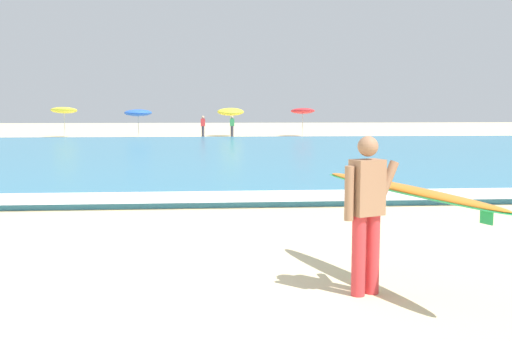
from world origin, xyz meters
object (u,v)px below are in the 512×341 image
at_px(beach_umbrella_1, 138,113).
at_px(beachgoer_near_row_mid, 203,126).
at_px(beach_umbrella_2, 231,112).
at_px(beach_umbrella_3, 303,111).
at_px(beachgoer_near_row_left, 232,126).
at_px(surfer_with_board, 387,199).
at_px(beach_umbrella_0, 64,110).

distance_m(beach_umbrella_1, beachgoer_near_row_mid, 4.73).
distance_m(beach_umbrella_2, beach_umbrella_3, 5.46).
bearing_deg(beach_umbrella_3, beach_umbrella_2, 175.64).
bearing_deg(beachgoer_near_row_left, beach_umbrella_1, 178.63).
relative_size(beach_umbrella_2, beach_umbrella_3, 1.01).
relative_size(surfer_with_board, beach_umbrella_3, 1.31).
bearing_deg(beach_umbrella_1, beach_umbrella_0, 171.17).
relative_size(surfer_with_board, beachgoer_near_row_left, 1.82).
xyz_separation_m(surfer_with_board, beachgoer_near_row_mid, (-2.57, 34.63, -0.19)).
height_order(beach_umbrella_0, beach_umbrella_3, beach_umbrella_0).
relative_size(beach_umbrella_0, beachgoer_near_row_left, 1.44).
bearing_deg(beachgoer_near_row_mid, beach_umbrella_2, 45.67).
bearing_deg(beach_umbrella_2, beachgoer_near_row_mid, -134.33).
height_order(surfer_with_board, beachgoer_near_row_left, surfer_with_board).
height_order(surfer_with_board, beachgoer_near_row_mid, surfer_with_board).
bearing_deg(beachgoer_near_row_mid, beachgoer_near_row_left, 5.49).
height_order(beach_umbrella_2, beach_umbrella_3, beach_umbrella_2).
distance_m(beach_umbrella_3, beachgoer_near_row_left, 5.70).
bearing_deg(beach_umbrella_2, beach_umbrella_3, -4.36).
height_order(surfer_with_board, beach_umbrella_1, beach_umbrella_1).
relative_size(beach_umbrella_1, beach_umbrella_3, 0.93).
bearing_deg(beach_umbrella_0, beach_umbrella_1, -8.83).
xyz_separation_m(beach_umbrella_2, beach_umbrella_3, (5.44, -0.41, 0.06)).
xyz_separation_m(beach_umbrella_0, beachgoer_near_row_mid, (10.03, -1.20, -1.12)).
bearing_deg(beachgoer_near_row_left, beach_umbrella_3, 15.43).
xyz_separation_m(beach_umbrella_0, beach_umbrella_3, (17.53, 0.49, -0.05)).
bearing_deg(surfer_with_board, beachgoer_near_row_left, 90.77).
xyz_separation_m(beach_umbrella_2, beachgoer_near_row_mid, (-2.06, -2.11, -1.01)).
distance_m(surfer_with_board, beach_umbrella_2, 36.74).
xyz_separation_m(beach_umbrella_1, beach_umbrella_2, (6.68, 1.74, 0.07)).
xyz_separation_m(surfer_with_board, beachgoer_near_row_left, (-0.47, 34.83, -0.19)).
distance_m(surfer_with_board, beachgoer_near_row_mid, 34.72).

